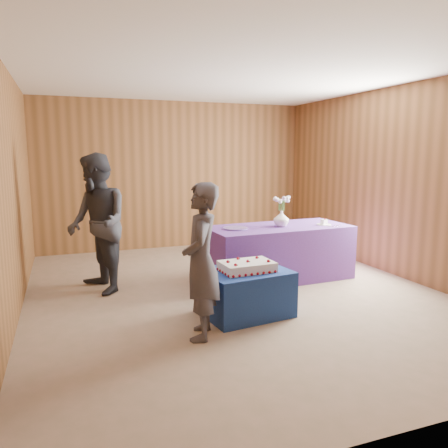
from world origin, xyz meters
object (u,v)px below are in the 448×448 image
serving_table (278,252)px  guest_left (201,261)px  vase (281,219)px  guest_right (97,224)px  cake_table (246,292)px  sheet_cake (247,266)px

serving_table → guest_left: guest_left is taller
serving_table → vase: size_ratio=9.04×
guest_left → guest_right: bearing=-135.2°
vase → cake_table: bearing=-132.2°
vase → sheet_cake: bearing=-131.4°
sheet_cake → vase: size_ratio=2.74×
sheet_cake → guest_left: guest_left is taller
sheet_cake → guest_right: bearing=132.9°
cake_table → guest_left: 0.90m
guest_right → cake_table: bearing=31.2°
serving_table → guest_left: 2.26m
serving_table → guest_left: bearing=-139.1°
guest_right → sheet_cake: bearing=30.6°
guest_right → guest_left: bearing=9.4°
vase → guest_left: bearing=-137.3°
cake_table → vase: size_ratio=4.07×
serving_table → guest_left: size_ratio=1.34×
sheet_cake → guest_left: size_ratio=0.41×
serving_table → sheet_cake: 1.54m
guest_left → serving_table: bearing=154.0°
sheet_cake → guest_right: guest_right is taller
cake_table → serving_table: 1.51m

